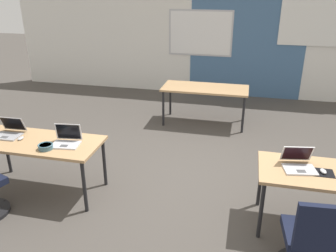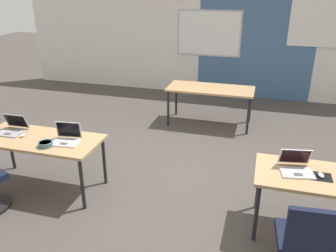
{
  "view_description": "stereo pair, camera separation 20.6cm",
  "coord_description": "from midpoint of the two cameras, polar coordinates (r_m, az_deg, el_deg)",
  "views": [
    {
      "loc": [
        0.73,
        -4.04,
        2.59
      ],
      "look_at": [
        -0.23,
        0.08,
        0.79
      ],
      "focal_mm": 36.95,
      "sensor_mm": 36.0,
      "label": 1
    },
    {
      "loc": [
        0.93,
        -3.99,
        2.59
      ],
      "look_at": [
        -0.23,
        0.08,
        0.79
      ],
      "focal_mm": 36.95,
      "sensor_mm": 36.0,
      "label": 2
    }
  ],
  "objects": [
    {
      "name": "desk_near_left",
      "position": [
        4.7,
        -21.79,
        -2.97
      ],
      "size": [
        1.6,
        0.7,
        0.72
      ],
      "color": "tan",
      "rests_on": "ground"
    },
    {
      "name": "desk_far_center",
      "position": [
        6.56,
        5.25,
        5.86
      ],
      "size": [
        1.6,
        0.7,
        0.72
      ],
      "color": "tan",
      "rests_on": "ground"
    },
    {
      "name": "snack_bowl",
      "position": [
        4.41,
        -20.83,
        -3.17
      ],
      "size": [
        0.18,
        0.18,
        0.06
      ],
      "color": "#3D6070",
      "rests_on": "desk_near_left"
    },
    {
      "name": "ground_plane",
      "position": [
        4.85,
        1.19,
        -9.21
      ],
      "size": [
        24.0,
        24.0,
        0.0
      ],
      "color": "#47423D"
    },
    {
      "name": "back_wall_assembly",
      "position": [
        8.34,
        7.73,
        14.73
      ],
      "size": [
        10.0,
        0.27,
        2.8
      ],
      "color": "silver",
      "rests_on": "ground"
    },
    {
      "name": "mousepad_near_right_inner",
      "position": [
        3.95,
        22.83,
        -7.13
      ],
      "size": [
        0.22,
        0.19,
        0.0
      ],
      "color": "black",
      "rests_on": "desk_near_right"
    },
    {
      "name": "laptop_near_left_inner",
      "position": [
        4.45,
        -17.67,
        -2.24
      ],
      "size": [
        0.36,
        0.3,
        0.24
      ],
      "rotation": [
        0.0,
        0.0,
        0.12
      ],
      "color": "silver",
      "rests_on": "desk_near_left"
    },
    {
      "name": "desk_near_right",
      "position": [
        4.03,
        24.7,
        -7.89
      ],
      "size": [
        1.6,
        0.7,
        0.72
      ],
      "color": "tan",
      "rests_on": "ground"
    },
    {
      "name": "laptop_near_right_inner",
      "position": [
        3.94,
        19.36,
        -5.92
      ],
      "size": [
        0.38,
        0.37,
        0.22
      ],
      "rotation": [
        0.0,
        0.0,
        0.17
      ],
      "color": "silver",
      "rests_on": "desk_near_right"
    },
    {
      "name": "laptop_near_left_end",
      "position": [
        4.97,
        -25.83,
        -0.86
      ],
      "size": [
        0.34,
        0.33,
        0.22
      ],
      "rotation": [
        0.0,
        0.0,
        0.03
      ],
      "color": "#9E9EA3",
      "rests_on": "desk_near_left"
    },
    {
      "name": "chair_near_right_inner",
      "position": [
        3.52,
        20.65,
        -17.73
      ],
      "size": [
        0.52,
        0.55,
        0.92
      ],
      "rotation": [
        0.0,
        0.0,
        3.22
      ],
      "color": "black",
      "rests_on": "ground"
    },
    {
      "name": "mouse_near_left_end",
      "position": [
        4.79,
        -24.27,
        -1.88
      ],
      "size": [
        0.06,
        0.1,
        0.03
      ],
      "color": "#B2B2B7",
      "rests_on": "desk_near_left"
    },
    {
      "name": "mouse_near_right_inner",
      "position": [
        3.95,
        22.87,
        -6.89
      ],
      "size": [
        0.08,
        0.11,
        0.03
      ],
      "color": "silver",
      "rests_on": "mousepad_near_right_inner"
    }
  ]
}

